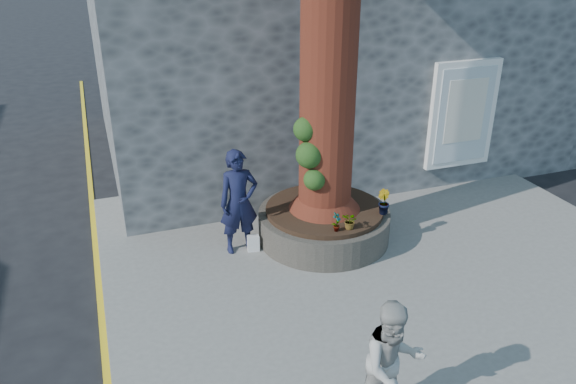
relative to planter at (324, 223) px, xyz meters
name	(u,v)px	position (x,y,z in m)	size (l,w,h in m)	color
ground	(326,319)	(-0.80, -2.00, -0.41)	(120.00, 120.00, 0.00)	black
pavement	(385,262)	(0.70, -1.00, -0.35)	(9.00, 8.00, 0.12)	slate
yellow_line	(102,322)	(-3.85, -1.00, -0.41)	(0.10, 30.00, 0.01)	yellow
stone_shop	(308,18)	(1.70, 5.20, 2.75)	(10.30, 8.30, 6.30)	#444749
neighbour_shop	(566,11)	(9.70, 5.20, 2.59)	(6.00, 8.00, 6.00)	#444749
planter	(324,223)	(0.00, 0.00, 0.00)	(2.30, 2.30, 0.60)	black
man	(239,202)	(-1.50, 0.10, 0.61)	(0.66, 0.43, 1.80)	#131635
woman	(392,365)	(-0.93, -4.03, 0.48)	(0.75, 0.59, 1.55)	#A8A6A1
shopping_bag	(253,243)	(-1.30, -0.01, -0.15)	(0.20, 0.12, 0.28)	white
plant_a	(337,222)	(-0.15, -0.85, 0.47)	(0.17, 0.12, 0.33)	gray
plant_b	(383,202)	(0.85, -0.53, 0.52)	(0.23, 0.22, 0.42)	gray
plant_c	(310,180)	(0.06, 0.85, 0.46)	(0.17, 0.17, 0.30)	gray
plant_d	(350,221)	(0.09, -0.85, 0.45)	(0.26, 0.23, 0.29)	gray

